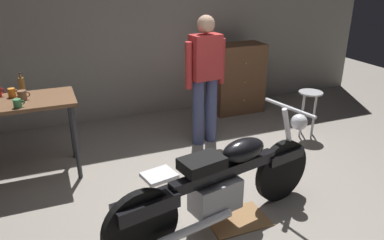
{
  "coord_description": "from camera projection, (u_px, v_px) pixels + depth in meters",
  "views": [
    {
      "loc": [
        -1.47,
        -2.78,
        2.17
      ],
      "look_at": [
        -0.06,
        0.7,
        0.65
      ],
      "focal_mm": 34.83,
      "sensor_mm": 36.0,
      "label": 1
    }
  ],
  "objects": [
    {
      "name": "back_wall",
      "position": [
        142.0,
        14.0,
        5.54
      ],
      "size": [
        8.0,
        0.12,
        3.1
      ],
      "primitive_type": "cube",
      "color": "gray",
      "rests_on": "ground_plane"
    },
    {
      "name": "workbench",
      "position": [
        12.0,
        111.0,
        3.91
      ],
      "size": [
        1.3,
        0.64,
        0.9
      ],
      "color": "brown",
      "rests_on": "ground_plane"
    },
    {
      "name": "shop_stool",
      "position": [
        310.0,
        102.0,
        5.07
      ],
      "size": [
        0.32,
        0.32,
        0.64
      ],
      "color": "#B2B2B7",
      "rests_on": "ground_plane"
    },
    {
      "name": "drip_tray",
      "position": [
        237.0,
        220.0,
        3.47
      ],
      "size": [
        0.56,
        0.4,
        0.01
      ],
      "primitive_type": "cube",
      "color": "olive",
      "rests_on": "ground_plane"
    },
    {
      "name": "ground_plane",
      "position": [
        224.0,
        204.0,
        3.71
      ],
      "size": [
        12.0,
        12.0,
        0.0
      ],
      "primitive_type": "plane",
      "color": "gray"
    },
    {
      "name": "mug_orange_travel",
      "position": [
        12.0,
        93.0,
        3.98
      ],
      "size": [
        0.11,
        0.08,
        0.1
      ],
      "color": "orange",
      "rests_on": "workbench"
    },
    {
      "name": "wooden_dresser",
      "position": [
        238.0,
        78.0,
        5.96
      ],
      "size": [
        0.8,
        0.47,
        1.1
      ],
      "color": "brown",
      "rests_on": "ground_plane"
    },
    {
      "name": "mug_green_speckled",
      "position": [
        18.0,
        103.0,
        3.68
      ],
      "size": [
        0.11,
        0.08,
        0.09
      ],
      "color": "#3D7F4C",
      "rests_on": "workbench"
    },
    {
      "name": "person_standing",
      "position": [
        205.0,
        75.0,
        4.71
      ],
      "size": [
        0.57,
        0.27,
        1.67
      ],
      "rotation": [
        0.0,
        0.0,
        3.27
      ],
      "color": "#474E78",
      "rests_on": "ground_plane"
    },
    {
      "name": "bottle",
      "position": [
        22.0,
        85.0,
        4.06
      ],
      "size": [
        0.06,
        0.06,
        0.24
      ],
      "color": "olive",
      "rests_on": "workbench"
    },
    {
      "name": "motorcycle",
      "position": [
        222.0,
        182.0,
        3.24
      ],
      "size": [
        2.16,
        0.78,
        1.0
      ],
      "rotation": [
        0.0,
        0.0,
        0.21
      ],
      "color": "black",
      "rests_on": "ground_plane"
    },
    {
      "name": "mug_brown_stoneware",
      "position": [
        22.0,
        95.0,
        3.88
      ],
      "size": [
        0.12,
        0.09,
        0.1
      ],
      "color": "brown",
      "rests_on": "workbench"
    }
  ]
}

